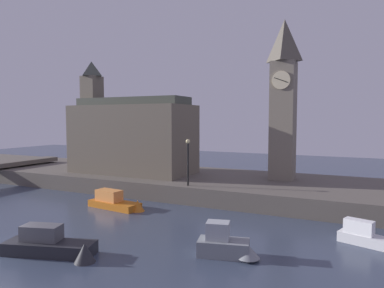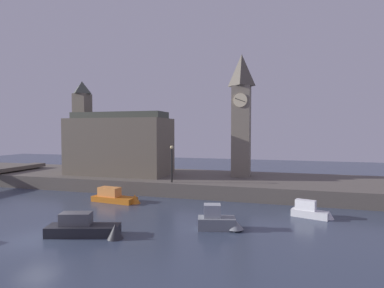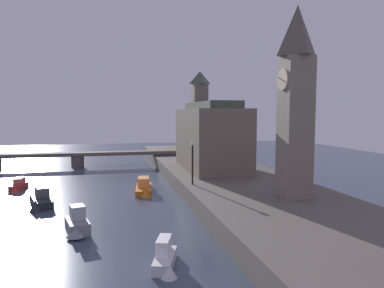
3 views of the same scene
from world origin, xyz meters
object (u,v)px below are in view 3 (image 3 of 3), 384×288
(parliament_hall, at_px, (210,135))
(boat_barge_dark, at_px, (40,200))
(streetlamp, at_px, (192,158))
(boat_cruiser_grey, at_px, (77,224))
(boat_ferry_white, at_px, (165,258))
(clock_tower, at_px, (296,99))
(boat_patrol_orange, at_px, (144,189))
(boat_dinghy_red, at_px, (18,186))

(parliament_hall, height_order, boat_barge_dark, parliament_hall)
(streetlamp, distance_m, boat_cruiser_grey, 12.29)
(streetlamp, relative_size, boat_ferry_white, 1.14)
(clock_tower, xyz_separation_m, boat_patrol_orange, (-10.59, -10.62, -8.64))
(streetlamp, xyz_separation_m, boat_barge_dark, (-1.04, -13.33, -3.45))
(boat_dinghy_red, bearing_deg, parliament_hall, 90.69)
(parliament_hall, bearing_deg, boat_ferry_white, -21.33)
(boat_barge_dark, height_order, boat_patrol_orange, boat_barge_dark)
(boat_ferry_white, height_order, boat_cruiser_grey, boat_cruiser_grey)
(parliament_hall, bearing_deg, boat_dinghy_red, -89.31)
(parliament_hall, relative_size, boat_dinghy_red, 3.58)
(boat_dinghy_red, xyz_separation_m, boat_cruiser_grey, (15.57, 7.28, 0.19))
(parliament_hall, distance_m, boat_dinghy_red, 21.59)
(boat_ferry_white, bearing_deg, boat_dinghy_red, -151.11)
(streetlamp, distance_m, boat_ferry_white, 14.76)
(boat_barge_dark, relative_size, boat_cruiser_grey, 1.64)
(streetlamp, relative_size, boat_dinghy_red, 1.11)
(boat_ferry_white, bearing_deg, parliament_hall, 158.67)
(boat_patrol_orange, height_order, boat_dinghy_red, boat_patrol_orange)
(boat_barge_dark, bearing_deg, boat_ferry_white, 30.84)
(boat_cruiser_grey, bearing_deg, parliament_hall, 139.06)
(parliament_hall, relative_size, boat_cruiser_grey, 3.65)
(clock_tower, relative_size, boat_cruiser_grey, 4.21)
(clock_tower, distance_m, boat_cruiser_grey, 18.24)
(clock_tower, xyz_separation_m, boat_barge_dark, (-7.55, -19.92, -8.60))
(streetlamp, height_order, boat_cruiser_grey, streetlamp)
(clock_tower, bearing_deg, parliament_hall, -171.05)
(boat_patrol_orange, bearing_deg, boat_barge_dark, -71.90)
(streetlamp, bearing_deg, parliament_hall, 154.75)
(streetlamp, height_order, boat_dinghy_red, streetlamp)
(clock_tower, relative_size, boat_ferry_white, 4.27)
(clock_tower, height_order, boat_cruiser_grey, clock_tower)
(clock_tower, height_order, boat_barge_dark, clock_tower)
(boat_dinghy_red, distance_m, boat_ferry_white, 25.34)
(streetlamp, height_order, boat_patrol_orange, streetlamp)
(boat_barge_dark, bearing_deg, clock_tower, 69.24)
(parliament_hall, distance_m, streetlamp, 9.89)
(parliament_hall, xyz_separation_m, boat_barge_dark, (7.81, -17.50, -4.90))
(boat_barge_dark, distance_m, boat_cruiser_grey, 8.86)
(clock_tower, distance_m, boat_patrol_orange, 17.31)
(parliament_hall, bearing_deg, boat_patrol_orange, -59.82)
(parliament_hall, relative_size, boat_barge_dark, 2.23)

